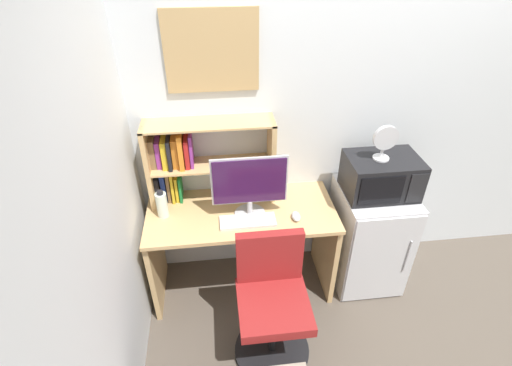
% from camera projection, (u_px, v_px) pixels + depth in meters
% --- Properties ---
extents(wall_back, '(6.40, 0.04, 2.60)m').
position_uv_depth(wall_back, '(413.00, 111.00, 2.76)').
color(wall_back, silver).
rests_on(wall_back, ground_plane).
extents(wall_left, '(0.04, 4.40, 2.60)m').
position_uv_depth(wall_left, '(47.00, 346.00, 1.24)').
color(wall_left, silver).
rests_on(wall_left, ground_plane).
extents(desk, '(1.33, 0.60, 0.76)m').
position_uv_depth(desk, '(242.00, 235.00, 2.81)').
color(desk, tan).
rests_on(desk, ground_plane).
extents(hutch_bookshelf, '(0.87, 0.23, 0.60)m').
position_uv_depth(hutch_bookshelf, '(191.00, 159.00, 2.63)').
color(hutch_bookshelf, tan).
rests_on(hutch_bookshelf, desk).
extents(monitor, '(0.50, 0.21, 0.46)m').
position_uv_depth(monitor, '(250.00, 185.00, 2.51)').
color(monitor, '#B7B7BC').
rests_on(monitor, desk).
extents(keyboard, '(0.38, 0.14, 0.02)m').
position_uv_depth(keyboard, '(248.00, 221.00, 2.57)').
color(keyboard, silver).
rests_on(keyboard, desk).
extents(computer_mouse, '(0.06, 0.10, 0.04)m').
position_uv_depth(computer_mouse, '(296.00, 216.00, 2.60)').
color(computer_mouse, silver).
rests_on(computer_mouse, desk).
extents(water_bottle, '(0.08, 0.08, 0.21)m').
position_uv_depth(water_bottle, '(162.00, 205.00, 2.58)').
color(water_bottle, silver).
rests_on(water_bottle, desk).
extents(mini_fridge, '(0.51, 0.57, 0.83)m').
position_uv_depth(mini_fridge, '(368.00, 236.00, 2.97)').
color(mini_fridge, silver).
rests_on(mini_fridge, ground_plane).
extents(microwave, '(0.49, 0.35, 0.28)m').
position_uv_depth(microwave, '(381.00, 176.00, 2.66)').
color(microwave, black).
rests_on(microwave, mini_fridge).
extents(desk_fan, '(0.17, 0.11, 0.25)m').
position_uv_depth(desk_fan, '(385.00, 141.00, 2.49)').
color(desk_fan, silver).
rests_on(desk_fan, microwave).
extents(desk_chair, '(0.50, 0.50, 0.90)m').
position_uv_depth(desk_chair, '(272.00, 307.00, 2.43)').
color(desk_chair, black).
rests_on(desk_chair, ground_plane).
extents(wall_corkboard, '(0.58, 0.02, 0.50)m').
position_uv_depth(wall_corkboard, '(212.00, 51.00, 2.32)').
color(wall_corkboard, tan).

